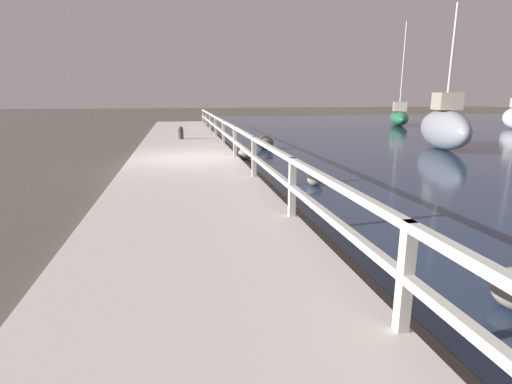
{
  "coord_description": "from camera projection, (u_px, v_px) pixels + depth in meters",
  "views": [
    {
      "loc": [
        -0.14,
        -12.34,
        2.14
      ],
      "look_at": [
        1.78,
        -2.34,
        -0.33
      ],
      "focal_mm": 28.0,
      "sensor_mm": 36.0,
      "label": 1
    }
  ],
  "objects": [
    {
      "name": "ground_plane",
      "position": [
        185.0,
        167.0,
        12.31
      ],
      "size": [
        120.0,
        120.0,
        0.0
      ],
      "primitive_type": "plane",
      "color": "#4C473D"
    },
    {
      "name": "dock_walkway",
      "position": [
        185.0,
        162.0,
        12.28
      ],
      "size": [
        3.33,
        36.0,
        0.28
      ],
      "color": "beige",
      "rests_on": "ground"
    },
    {
      "name": "railing",
      "position": [
        235.0,
        136.0,
        12.38
      ],
      "size": [
        0.1,
        32.5,
        0.93
      ],
      "color": "beige",
      "rests_on": "dock_walkway"
    },
    {
      "name": "boulder_upstream",
      "position": [
        315.0,
        180.0,
        9.71
      ],
      "size": [
        0.39,
        0.35,
        0.29
      ],
      "color": "gray",
      "rests_on": "ground"
    },
    {
      "name": "boulder_downstream",
      "position": [
        265.0,
        143.0,
        16.27
      ],
      "size": [
        0.7,
        0.63,
        0.53
      ],
      "color": "#666056",
      "rests_on": "ground"
    },
    {
      "name": "boulder_near_dock",
      "position": [
        246.0,
        154.0,
        13.65
      ],
      "size": [
        0.54,
        0.48,
        0.4
      ],
      "color": "gray",
      "rests_on": "ground"
    },
    {
      "name": "mooring_bollard",
      "position": [
        181.0,
        133.0,
        17.54
      ],
      "size": [
        0.22,
        0.22,
        0.55
      ],
      "color": "#333338",
      "rests_on": "dock_walkway"
    },
    {
      "name": "sailboat_green",
      "position": [
        399.0,
        117.0,
        29.26
      ],
      "size": [
        3.2,
        5.04,
        7.17
      ],
      "rotation": [
        0.0,
        0.0,
        -0.43
      ],
      "color": "#236B42",
      "rests_on": "water_surface"
    },
    {
      "name": "sailboat_gray",
      "position": [
        444.0,
        127.0,
        16.27
      ],
      "size": [
        2.41,
        4.66,
        5.59
      ],
      "rotation": [
        0.0,
        0.0,
        -0.28
      ],
      "color": "gray",
      "rests_on": "water_surface"
    }
  ]
}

